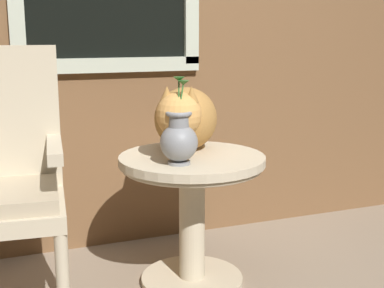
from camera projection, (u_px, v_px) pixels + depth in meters
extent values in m
cube|color=beige|center=(110.00, 65.00, 2.57)|extent=(0.91, 0.03, 0.07)
cylinder|color=beige|center=(192.00, 279.00, 2.33)|extent=(0.45, 0.45, 0.03)
cylinder|color=beige|center=(192.00, 221.00, 2.27)|extent=(0.11, 0.11, 0.51)
cylinder|color=beige|center=(192.00, 160.00, 2.22)|extent=(0.62, 0.62, 0.03)
torus|color=beige|center=(192.00, 166.00, 2.22)|extent=(0.59, 0.59, 0.02)
cylinder|color=beige|center=(61.00, 252.00, 2.11)|extent=(0.04, 0.04, 0.45)
cube|color=beige|center=(54.00, 148.00, 1.83)|extent=(0.09, 0.39, 0.04)
ellipsoid|color=#AD7A3D|center=(186.00, 119.00, 2.31)|extent=(0.39, 0.41, 0.27)
sphere|color=#E2A356|center=(179.00, 115.00, 2.10)|extent=(0.18, 0.18, 0.18)
cone|color=#AD7A3D|center=(166.00, 94.00, 2.09)|extent=(0.06, 0.06, 0.06)
cone|color=#AD7A3D|center=(192.00, 94.00, 2.08)|extent=(0.06, 0.06, 0.06)
cylinder|color=#AD7A3D|center=(192.00, 128.00, 2.54)|extent=(0.19, 0.28, 0.06)
cylinder|color=gray|center=(179.00, 163.00, 2.07)|extent=(0.09, 0.09, 0.01)
ellipsoid|color=gray|center=(179.00, 143.00, 2.06)|extent=(0.15, 0.15, 0.15)
cylinder|color=gray|center=(179.00, 121.00, 2.04)|extent=(0.08, 0.08, 0.06)
torus|color=gray|center=(179.00, 113.00, 2.03)|extent=(0.10, 0.10, 0.02)
cylinder|color=#387533|center=(181.00, 98.00, 2.03)|extent=(0.03, 0.02, 0.12)
cone|color=#387533|center=(183.00, 83.00, 2.03)|extent=(0.04, 0.04, 0.02)
cylinder|color=#387533|center=(179.00, 96.00, 2.04)|extent=(0.02, 0.04, 0.13)
cone|color=#387533|center=(179.00, 79.00, 2.04)|extent=(0.04, 0.04, 0.02)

